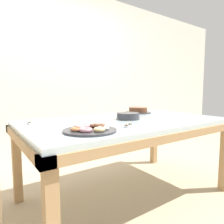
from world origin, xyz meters
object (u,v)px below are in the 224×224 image
(plate_stack, at_px, (128,116))
(tealight_left_edge, at_px, (127,126))
(cake_chocolate_round, at_px, (138,110))
(tealight_centre, at_px, (130,125))
(tealight_near_front, at_px, (30,123))
(pastry_platter, at_px, (90,129))

(plate_stack, relative_size, tealight_left_edge, 5.25)
(plate_stack, distance_m, tealight_left_edge, 0.43)
(cake_chocolate_round, bearing_deg, tealight_left_edge, -136.91)
(tealight_centre, bearing_deg, tealight_near_front, 139.59)
(plate_stack, relative_size, tealight_centre, 5.25)
(pastry_platter, bearing_deg, tealight_left_edge, -6.69)
(plate_stack, bearing_deg, tealight_left_edge, -130.67)
(tealight_near_front, xyz_separation_m, tealight_left_edge, (0.53, -0.54, 0.00))
(cake_chocolate_round, xyz_separation_m, pastry_platter, (-0.99, -0.64, -0.02))
(cake_chocolate_round, relative_size, pastry_platter, 0.89)
(cake_chocolate_round, relative_size, tealight_left_edge, 7.64)
(tealight_left_edge, bearing_deg, tealight_near_front, 134.56)
(plate_stack, bearing_deg, tealight_near_front, 165.45)
(cake_chocolate_round, height_order, tealight_left_edge, cake_chocolate_round)
(plate_stack, bearing_deg, cake_chocolate_round, 38.28)
(pastry_platter, xyz_separation_m, tealight_near_front, (-0.26, 0.51, -0.00))
(cake_chocolate_round, height_order, tealight_near_front, cake_chocolate_round)
(cake_chocolate_round, height_order, plate_stack, cake_chocolate_round)
(plate_stack, distance_m, tealight_centre, 0.37)
(cake_chocolate_round, xyz_separation_m, tealight_centre, (-0.66, -0.64, -0.02))
(pastry_platter, height_order, plate_stack, plate_stack)
(pastry_platter, xyz_separation_m, tealight_centre, (0.34, 0.00, -0.00))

